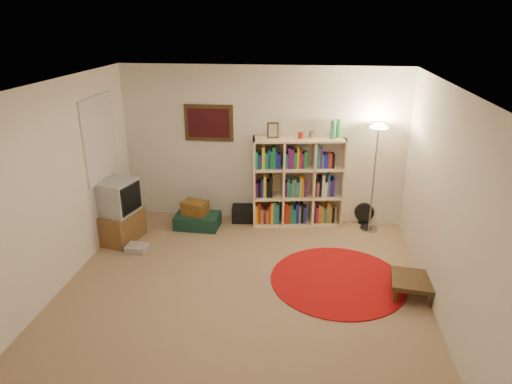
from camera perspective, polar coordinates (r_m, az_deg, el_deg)
room at (r=5.22m, az=-2.41°, el=-0.46°), size 4.54×4.54×2.54m
bookshelf at (r=7.30m, az=5.06°, el=1.13°), size 1.47×0.62×1.71m
floor_lamp at (r=7.03m, az=14.92°, el=5.98°), size 0.42×0.42×1.72m
floor_fan at (r=7.63m, az=13.36°, el=-2.64°), size 0.31×0.17×0.35m
tv_stand at (r=7.08m, az=-16.67°, el=-2.39°), size 0.59×0.74×0.96m
dvd_box at (r=6.86m, az=-14.68°, el=-6.79°), size 0.30×0.25×0.10m
suitcase at (r=7.39m, az=-7.32°, el=-3.57°), size 0.71×0.47×0.22m
wicker_basket at (r=7.31m, az=-7.66°, el=-1.99°), size 0.44×0.37×0.22m
duffel_bag at (r=7.56m, az=-1.61°, el=-2.71°), size 0.39×0.33×0.25m
red_rug at (r=6.07m, az=10.19°, el=-10.76°), size 1.73×1.73×0.02m
side_table at (r=5.91m, az=19.09°, el=-10.51°), size 0.57×0.57×0.24m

